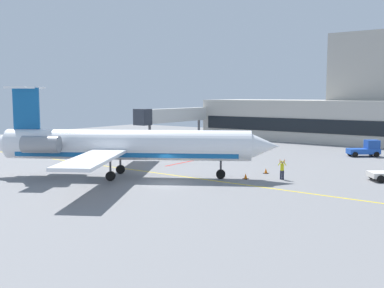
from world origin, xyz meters
TOP-DOWN VIEW (x-y plane):
  - ground at (-0.00, 0.00)m, footprint 120.00×120.00m
  - jet_bridge_west at (-23.48, 30.09)m, footprint 2.40×18.37m
  - regional_jet at (-5.45, -0.14)m, footprint 27.12×23.01m
  - pushback_tractor at (9.90, 29.66)m, footprint 4.20×3.86m
  - marshaller at (7.82, 8.06)m, footprint 0.74×0.53m
  - safety_cone_alpha at (4.87, 6.22)m, footprint 0.47×0.47m
  - safety_cone_bravo at (-15.40, 8.09)m, footprint 0.47×0.47m
  - safety_cone_charlie at (-12.67, 1.28)m, footprint 0.47×0.47m
  - safety_cone_delta at (5.07, 10.13)m, footprint 0.47×0.47m

SIDE VIEW (x-z plane):
  - ground at x=0.00m, z-range -0.10..0.00m
  - safety_cone_alpha at x=4.87m, z-range -0.03..0.52m
  - safety_cone_bravo at x=-15.40m, z-range -0.03..0.52m
  - safety_cone_charlie at x=-12.67m, z-range -0.03..0.52m
  - safety_cone_delta at x=5.07m, z-range -0.03..0.52m
  - pushback_tractor at x=9.90m, z-range -0.10..2.07m
  - marshaller at x=7.82m, z-range 0.02..1.97m
  - regional_jet at x=-5.45m, z-range -1.26..7.65m
  - jet_bridge_west at x=-23.48m, z-range 1.55..7.38m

